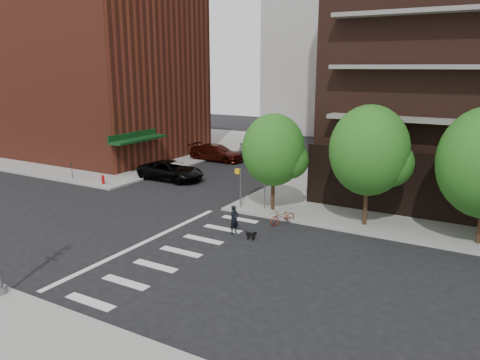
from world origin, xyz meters
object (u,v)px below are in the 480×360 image
at_px(parked_car_black, 171,171).
at_px(dog_walker, 234,220).
at_px(fire_hydrant, 103,179).
at_px(parked_car_silver, 262,147).
at_px(scooter, 283,217).
at_px(parked_car_maroon, 217,153).

xyz_separation_m(parked_car_black, dog_walker, (11.07, -8.38, 0.03)).
relative_size(fire_hydrant, parked_car_silver, 0.15).
bearing_deg(fire_hydrant, parked_car_silver, 75.44).
bearing_deg(parked_car_black, scooter, -112.83).
xyz_separation_m(parked_car_silver, dog_walker, (9.76, -22.30, 0.02)).
height_order(fire_hydrant, scooter, scooter).
distance_m(parked_car_maroon, dog_walker, 20.99).
xyz_separation_m(fire_hydrant, parked_car_black, (3.41, 4.25, 0.24)).
bearing_deg(dog_walker, parked_car_black, 68.05).
height_order(parked_car_black, dog_walker, dog_walker).
height_order(fire_hydrant, parked_car_silver, parked_car_silver).
bearing_deg(parked_car_black, parked_car_silver, -4.67).
xyz_separation_m(parked_car_maroon, scooter, (13.85, -14.27, -0.35)).
bearing_deg(fire_hydrant, parked_car_black, 51.25).
bearing_deg(parked_car_maroon, parked_car_silver, -25.74).
height_order(fire_hydrant, parked_car_maroon, parked_car_maroon).
relative_size(fire_hydrant, dog_walker, 0.45).
height_order(parked_car_silver, dog_walker, dog_walker).
distance_m(parked_car_black, parked_car_maroon, 8.79).
xyz_separation_m(parked_car_black, parked_car_silver, (1.31, 13.92, 0.01)).
xyz_separation_m(fire_hydrant, parked_car_silver, (4.72, 18.17, 0.25)).
bearing_deg(parked_car_silver, parked_car_black, -179.39).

